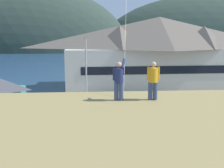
# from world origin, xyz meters

# --- Properties ---
(ground_plane) EXTENTS (600.00, 600.00, 0.00)m
(ground_plane) POSITION_xyz_m (0.00, 0.00, 0.00)
(ground_plane) COLOR #66604C
(parking_lot_pad) EXTENTS (40.00, 20.00, 0.10)m
(parking_lot_pad) POSITION_xyz_m (0.00, 5.00, 0.05)
(parking_lot_pad) COLOR gray
(parking_lot_pad) RESTS_ON ground
(bay_water) EXTENTS (360.00, 84.00, 0.03)m
(bay_water) POSITION_xyz_m (0.00, 60.00, 0.01)
(bay_water) COLOR navy
(bay_water) RESTS_ON ground
(far_hill_west_ridge) EXTENTS (81.40, 50.52, 56.10)m
(far_hill_west_ridge) POSITION_xyz_m (-26.54, 110.91, 0.00)
(far_hill_west_ridge) COLOR #2D3D33
(far_hill_west_ridge) RESTS_ON ground
(far_hill_east_peak) EXTENTS (116.40, 53.36, 54.89)m
(far_hill_east_peak) POSITION_xyz_m (59.13, 121.89, 0.00)
(far_hill_east_peak) COLOR #2D3D33
(far_hill_east_peak) RESTS_ON ground
(harbor_lodge) EXTENTS (29.90, 11.95, 10.73)m
(harbor_lodge) POSITION_xyz_m (7.73, 21.71, 5.69)
(harbor_lodge) COLOR beige
(harbor_lodge) RESTS_ON ground
(storage_shed_waterside) EXTENTS (6.84, 5.78, 4.25)m
(storage_shed_waterside) POSITION_xyz_m (3.70, 21.84, 2.21)
(storage_shed_waterside) COLOR #338475
(storage_shed_waterside) RESTS_ON ground
(wharf_dock) EXTENTS (3.20, 11.95, 0.70)m
(wharf_dock) POSITION_xyz_m (-0.50, 33.90, 0.35)
(wharf_dock) COLOR #70604C
(wharf_dock) RESTS_ON ground
(moored_boat_wharfside) EXTENTS (2.99, 7.28, 2.16)m
(moored_boat_wharfside) POSITION_xyz_m (-3.98, 31.99, 0.72)
(moored_boat_wharfside) COLOR silver
(moored_boat_wharfside) RESTS_ON ground
(moored_boat_outer_mooring) EXTENTS (2.25, 6.70, 2.16)m
(moored_boat_outer_mooring) POSITION_xyz_m (2.90, 35.97, 0.72)
(moored_boat_outer_mooring) COLOR silver
(moored_boat_outer_mooring) RESTS_ON ground
(parked_car_back_row_right) EXTENTS (4.23, 2.11, 1.82)m
(parked_car_back_row_right) POSITION_xyz_m (-1.24, 1.33, 1.06)
(parked_car_back_row_right) COLOR red
(parked_car_back_row_right) RESTS_ON parking_lot_pad
(parked_car_mid_row_center) EXTENTS (4.33, 2.31, 1.82)m
(parked_car_mid_row_center) POSITION_xyz_m (-7.07, 1.60, 1.06)
(parked_car_mid_row_center) COLOR silver
(parked_car_mid_row_center) RESTS_ON parking_lot_pad
(parking_light_pole) EXTENTS (0.24, 0.78, 7.86)m
(parking_light_pole) POSITION_xyz_m (-3.10, 10.55, 4.58)
(parking_light_pole) COLOR #ADADB2
(parking_light_pole) RESTS_ON parking_lot_pad
(person_kite_flyer) EXTENTS (0.60, 0.62, 1.86)m
(person_kite_flyer) POSITION_xyz_m (-1.10, -7.24, 6.49)
(person_kite_flyer) COLOR #384770
(person_kite_flyer) RESTS_ON grassy_hill_foreground
(person_companion) EXTENTS (0.55, 0.40, 1.74)m
(person_companion) POSITION_xyz_m (0.44, -7.27, 6.48)
(person_companion) COLOR #384770
(person_companion) RESTS_ON grassy_hill_foreground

